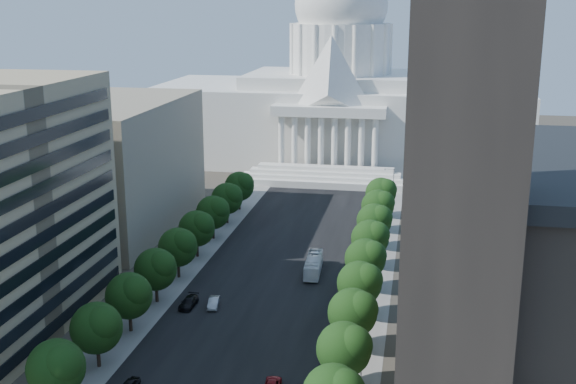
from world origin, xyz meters
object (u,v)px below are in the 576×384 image
Objects in this scene: city_bus at (313,265)px; car_red at (272,384)px; car_dark_b at (189,302)px; car_silver at (214,303)px.

car_red is at bearing -92.07° from city_bus.
car_dark_b is 0.46× the size of city_bus.
car_dark_b reaches higher than car_red.
car_dark_b is at bearing -52.95° from car_red.
car_silver is 29.54m from car_red.
city_bus is (14.77, 19.38, 0.88)m from car_silver.
car_red is (15.69, -25.02, -0.16)m from car_silver.
city_bus is (-0.92, 44.41, 1.04)m from car_red.
car_silver is 0.41× the size of city_bus.
car_silver reaches higher than car_red.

